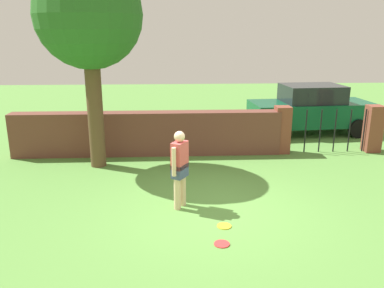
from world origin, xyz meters
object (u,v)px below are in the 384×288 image
Objects in this scene: frisbee_yellow at (224,226)px; frisbee_red at (222,244)px; tree at (89,17)px; car at (311,109)px; person at (180,166)px.

frisbee_yellow is 0.65m from frisbee_red.
tree is 6.05m from frisbee_yellow.
frisbee_red is at bearing 56.90° from car.
car is (4.75, 5.95, -0.04)m from person.
tree reaches higher than frisbee_yellow.
tree is at bearing 129.14° from frisbee_yellow.
tree is 1.21× the size of car.
person is at bearing 113.87° from frisbee_red.
person reaches higher than frisbee_red.
tree is 19.36× the size of frisbee_yellow.
person is 1.90m from frisbee_red.
tree is 6.39m from frisbee_red.
person is at bearing -51.82° from tree.
car is at bearing 61.47° from frisbee_red.
tree is at bearing -110.94° from person.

